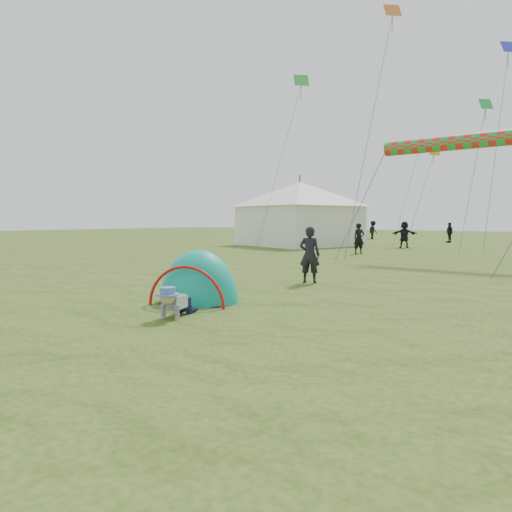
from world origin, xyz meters
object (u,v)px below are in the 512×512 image
Objects in this scene: popup_tent at (199,302)px; crawling_toddler at (174,301)px; event_marquee at (300,211)px; standing_adult at (310,255)px.

crawling_toddler is at bearing -81.54° from popup_tent.
event_marquee reaches higher than crawling_toddler.
event_marquee reaches higher than standing_adult.
crawling_toddler is at bearing -48.26° from event_marquee.
event_marquee is (-10.51, 15.98, 1.58)m from standing_adult.
popup_tent is (-0.81, 1.46, -0.31)m from crawling_toddler.
popup_tent is at bearing 64.64° from standing_adult.
popup_tent is 22.64m from event_marquee.
crawling_toddler is at bearing 74.27° from standing_adult.
event_marquee is (-10.13, 20.11, 2.39)m from popup_tent.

